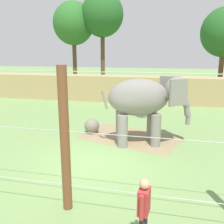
% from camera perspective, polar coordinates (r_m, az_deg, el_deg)
% --- Properties ---
extents(ground_plane, '(120.00, 120.00, 0.00)m').
position_cam_1_polar(ground_plane, '(9.89, -4.03, -11.55)').
color(ground_plane, '#759956').
extents(dirt_patch, '(5.46, 4.22, 0.01)m').
position_cam_1_polar(dirt_patch, '(12.69, 4.18, -5.74)').
color(dirt_patch, '#937F5B').
rests_on(dirt_patch, ground).
extents(embankment_wall, '(36.00, 1.80, 2.20)m').
position_cam_1_polar(embankment_wall, '(21.53, 5.64, 5.24)').
color(embankment_wall, tan).
rests_on(embankment_wall, ground).
extents(elephant, '(4.05, 2.33, 3.10)m').
position_cam_1_polar(elephant, '(11.44, 7.64, 2.69)').
color(elephant, gray).
rests_on(elephant, ground).
extents(enrichment_ball, '(0.79, 0.79, 0.79)m').
position_cam_1_polar(enrichment_ball, '(13.22, -4.62, -3.17)').
color(enrichment_ball, gray).
rests_on(enrichment_ball, ground).
extents(cable_fence, '(10.61, 0.25, 3.89)m').
position_cam_1_polar(cable_fence, '(6.61, -11.34, -6.50)').
color(cable_fence, brown).
rests_on(cable_fence, ground).
extents(zookeeper, '(0.26, 0.59, 1.67)m').
position_cam_1_polar(zookeeper, '(5.69, 7.26, -21.58)').
color(zookeeper, '#232328').
rests_on(zookeeper, ground).
extents(feed_trough, '(1.15, 1.46, 0.44)m').
position_cam_1_polar(feed_trough, '(16.94, 7.76, -0.12)').
color(feed_trough, slate).
rests_on(feed_trough, ground).
extents(tree_far_left, '(4.30, 4.30, 9.43)m').
position_cam_1_polar(tree_far_left, '(28.34, -8.82, 19.32)').
color(tree_far_left, brown).
rests_on(tree_far_left, ground).
extents(tree_behind_wall, '(4.34, 4.34, 10.24)m').
position_cam_1_polar(tree_behind_wall, '(27.48, -2.21, 21.31)').
color(tree_behind_wall, brown).
rests_on(tree_behind_wall, ground).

